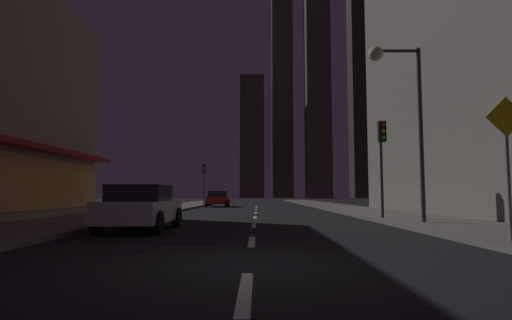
{
  "coord_description": "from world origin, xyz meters",
  "views": [
    {
      "loc": [
        0.15,
        -6.98,
        1.15
      ],
      "look_at": [
        0.0,
        23.04,
        3.66
      ],
      "focal_mm": 28.89,
      "sensor_mm": 36.0,
      "label": 1
    }
  ],
  "objects_px": {
    "traffic_light_near_right": "(382,147)",
    "traffic_light_far_left": "(204,175)",
    "street_lamp_right": "(398,89)",
    "pedestrian_crossing_sign": "(508,155)",
    "car_parked_far": "(218,199)",
    "fire_hydrant_far_left": "(180,203)",
    "car_parked_near": "(141,207)"
  },
  "relations": [
    {
      "from": "car_parked_near",
      "to": "traffic_light_far_left",
      "type": "relative_size",
      "value": 1.01
    },
    {
      "from": "fire_hydrant_far_left",
      "to": "traffic_light_far_left",
      "type": "height_order",
      "value": "traffic_light_far_left"
    },
    {
      "from": "traffic_light_near_right",
      "to": "street_lamp_right",
      "type": "height_order",
      "value": "street_lamp_right"
    },
    {
      "from": "pedestrian_crossing_sign",
      "to": "traffic_light_far_left",
      "type": "bearing_deg",
      "value": 108.24
    },
    {
      "from": "traffic_light_near_right",
      "to": "traffic_light_far_left",
      "type": "distance_m",
      "value": 27.29
    },
    {
      "from": "fire_hydrant_far_left",
      "to": "traffic_light_far_left",
      "type": "bearing_deg",
      "value": 87.85
    },
    {
      "from": "car_parked_near",
      "to": "street_lamp_right",
      "type": "bearing_deg",
      "value": 12.0
    },
    {
      "from": "traffic_light_near_right",
      "to": "street_lamp_right",
      "type": "distance_m",
      "value": 3.14
    },
    {
      "from": "car_parked_far",
      "to": "traffic_light_far_left",
      "type": "height_order",
      "value": "traffic_light_far_left"
    },
    {
      "from": "traffic_light_near_right",
      "to": "traffic_light_far_left",
      "type": "height_order",
      "value": "same"
    },
    {
      "from": "traffic_light_far_left",
      "to": "street_lamp_right",
      "type": "distance_m",
      "value": 29.62
    },
    {
      "from": "car_parked_near",
      "to": "traffic_light_near_right",
      "type": "bearing_deg",
      "value": 25.93
    },
    {
      "from": "car_parked_near",
      "to": "fire_hydrant_far_left",
      "type": "xyz_separation_m",
      "value": [
        -2.3,
        18.72,
        -0.29
      ]
    },
    {
      "from": "traffic_light_near_right",
      "to": "street_lamp_right",
      "type": "xyz_separation_m",
      "value": [
        -0.12,
        -2.52,
        1.87
      ]
    },
    {
      "from": "street_lamp_right",
      "to": "pedestrian_crossing_sign",
      "type": "bearing_deg",
      "value": -87.96
    },
    {
      "from": "car_parked_near",
      "to": "traffic_light_far_left",
      "type": "xyz_separation_m",
      "value": [
        -1.9,
        29.4,
        2.45
      ]
    },
    {
      "from": "pedestrian_crossing_sign",
      "to": "car_parked_far",
      "type": "bearing_deg",
      "value": 107.4
    },
    {
      "from": "traffic_light_far_left",
      "to": "car_parked_far",
      "type": "bearing_deg",
      "value": -66.3
    },
    {
      "from": "traffic_light_near_right",
      "to": "street_lamp_right",
      "type": "relative_size",
      "value": 0.64
    },
    {
      "from": "car_parked_near",
      "to": "fire_hydrant_far_left",
      "type": "relative_size",
      "value": 6.48
    },
    {
      "from": "car_parked_far",
      "to": "pedestrian_crossing_sign",
      "type": "relative_size",
      "value": 1.34
    },
    {
      "from": "traffic_light_near_right",
      "to": "traffic_light_far_left",
      "type": "bearing_deg",
      "value": 113.77
    },
    {
      "from": "car_parked_near",
      "to": "street_lamp_right",
      "type": "height_order",
      "value": "street_lamp_right"
    },
    {
      "from": "fire_hydrant_far_left",
      "to": "street_lamp_right",
      "type": "xyz_separation_m",
      "value": [
        11.28,
        -16.81,
        4.61
      ]
    },
    {
      "from": "traffic_light_near_right",
      "to": "traffic_light_far_left",
      "type": "xyz_separation_m",
      "value": [
        -11.0,
        24.97,
        0.0
      ]
    },
    {
      "from": "street_lamp_right",
      "to": "pedestrian_crossing_sign",
      "type": "height_order",
      "value": "street_lamp_right"
    },
    {
      "from": "fire_hydrant_far_left",
      "to": "pedestrian_crossing_sign",
      "type": "distance_m",
      "value": 25.76
    },
    {
      "from": "traffic_light_near_right",
      "to": "traffic_light_far_left",
      "type": "relative_size",
      "value": 1.0
    },
    {
      "from": "car_parked_near",
      "to": "car_parked_far",
      "type": "relative_size",
      "value": 1.0
    },
    {
      "from": "car_parked_near",
      "to": "car_parked_far",
      "type": "height_order",
      "value": "same"
    },
    {
      "from": "car_parked_far",
      "to": "fire_hydrant_far_left",
      "type": "xyz_separation_m",
      "value": [
        -2.3,
        -6.35,
        -0.29
      ]
    },
    {
      "from": "car_parked_far",
      "to": "traffic_light_near_right",
      "type": "bearing_deg",
      "value": -66.21
    }
  ]
}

